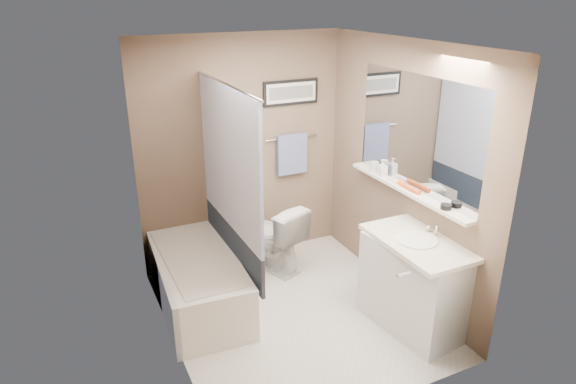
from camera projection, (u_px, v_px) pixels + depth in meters
name	position (u px, v px, depth m)	size (l,w,h in m)	color
ground	(295.00, 313.00, 4.72)	(2.50, 2.50, 0.00)	beige
ceiling	(297.00, 46.00, 3.84)	(2.20, 2.50, 0.04)	silver
wall_back	(243.00, 153.00, 5.31)	(2.20, 0.04, 2.40)	brown
wall_front	(382.00, 257.00, 3.25)	(2.20, 0.04, 2.40)	brown
wall_left	(167.00, 215.00, 3.84)	(0.04, 2.50, 2.40)	brown
wall_right	(401.00, 174.00, 4.71)	(0.04, 2.50, 2.40)	brown
tile_surround	(154.00, 215.00, 4.33)	(0.02, 1.55, 2.00)	#C2AC92
curtain_rod	(226.00, 84.00, 4.22)	(0.02, 0.02, 1.55)	silver
curtain_upper	(229.00, 159.00, 4.46)	(0.03, 1.45, 1.28)	white
curtain_lower	(233.00, 243.00, 4.77)	(0.03, 1.45, 0.36)	#222E3F
mirror	(416.00, 133.00, 4.43)	(0.02, 1.60, 1.00)	silver
shelf	(406.00, 190.00, 4.60)	(0.12, 1.60, 0.03)	silver
towel_bar	(291.00, 138.00, 5.48)	(0.02, 0.02, 0.60)	silver
towel	(292.00, 154.00, 5.53)	(0.34, 0.05, 0.44)	#97AADC
art_frame	(291.00, 92.00, 5.32)	(0.62, 0.03, 0.26)	black
art_mat	(291.00, 93.00, 5.30)	(0.56, 0.00, 0.20)	white
art_image	(291.00, 93.00, 5.30)	(0.50, 0.00, 0.13)	#595959
door	(447.00, 267.00, 3.53)	(0.80, 0.02, 2.00)	silver
door_handle	(404.00, 274.00, 3.44)	(0.02, 0.02, 0.10)	silver
bathtub	(198.00, 281.00, 4.77)	(0.70, 1.50, 0.50)	white
tub_rim	(196.00, 257.00, 4.68)	(0.56, 1.36, 0.02)	beige
toilet	(272.00, 236.00, 5.36)	(0.41, 0.72, 0.74)	white
vanity	(414.00, 286.00, 4.42)	(0.50, 0.90, 0.80)	silver
countertop	(418.00, 243.00, 4.26)	(0.54, 0.96, 0.04)	silver
sink_basin	(417.00, 240.00, 4.24)	(0.34, 0.34, 0.01)	white
faucet_spout	(437.00, 231.00, 4.31)	(0.02, 0.02, 0.10)	silver
faucet_knob	(428.00, 228.00, 4.40)	(0.05, 0.05, 0.05)	silver
candle_bowl_near	(446.00, 207.00, 4.16)	(0.09, 0.09, 0.04)	black
hair_brush_front	(411.00, 189.00, 4.53)	(0.04, 0.04, 0.22)	#D24A1D
hair_brush_back	(406.00, 186.00, 4.60)	(0.04, 0.04, 0.22)	#E1531F
pink_comb	(393.00, 181.00, 4.77)	(0.03, 0.16, 0.01)	pink
glass_jar	(375.00, 167.00, 5.00)	(0.08, 0.08, 0.10)	silver
soap_bottle	(383.00, 168.00, 4.88)	(0.07, 0.07, 0.16)	#999999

